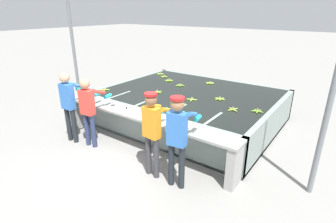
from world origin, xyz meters
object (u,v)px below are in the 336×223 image
object	(u,v)px
worker_0	(69,101)
banana_bunch_floating_7	(105,90)
banana_bunch_floating_6	(169,80)
banana_bunch_floating_8	(233,109)
banana_bunch_floating_2	(220,99)
knife_1	(127,109)
banana_bunch_floating_11	(210,83)
support_post_left	(75,58)
banana_bunch_floating_3	(157,92)
worker_1	(89,107)
worker_2	(153,127)
worker_3	(178,134)
banana_bunch_floating_4	(164,77)
banana_bunch_floating_0	(180,104)
support_post_right	(329,105)
banana_bunch_floating_1	(192,99)
banana_bunch_ledge_0	(181,128)
banana_bunch_floating_5	(257,111)
knife_0	(116,105)
banana_bunch_floating_9	(160,74)
banana_bunch_floating_10	(180,85)

from	to	relation	value
worker_0	banana_bunch_floating_7	xyz separation A→B (m)	(-0.39, 1.38, -0.13)
banana_bunch_floating_6	banana_bunch_floating_8	world-z (taller)	same
banana_bunch_floating_2	knife_1	distance (m)	2.32
banana_bunch_floating_11	knife_1	bearing A→B (deg)	-98.92
knife_1	support_post_left	distance (m)	3.19
banana_bunch_floating_3	worker_1	bearing A→B (deg)	-101.17
worker_2	banana_bunch_floating_8	bearing A→B (deg)	70.87
banana_bunch_floating_3	support_post_left	xyz separation A→B (m)	(-2.75, -0.54, 0.73)
worker_2	worker_3	size ratio (longest dim) A/B	0.98
banana_bunch_floating_4	support_post_left	world-z (taller)	support_post_left
banana_bunch_floating_0	banana_bunch_floating_2	xyz separation A→B (m)	(0.58, 0.92, -0.00)
support_post_right	banana_bunch_floating_6	bearing A→B (deg)	155.58
banana_bunch_floating_2	banana_bunch_floating_4	distance (m)	2.72
worker_3	banana_bunch_floating_1	bearing A→B (deg)	115.12
worker_3	banana_bunch_ledge_0	bearing A→B (deg)	116.45
banana_bunch_floating_8	banana_bunch_ledge_0	world-z (taller)	banana_bunch_ledge_0
worker_0	worker_3	world-z (taller)	same
banana_bunch_floating_1	knife_1	xyz separation A→B (m)	(-0.84, -1.41, -0.01)
banana_bunch_floating_5	banana_bunch_floating_4	bearing A→B (deg)	159.54
banana_bunch_floating_1	banana_bunch_floating_11	size ratio (longest dim) A/B	0.98
banana_bunch_floating_7	support_post_right	xyz separation A→B (m)	(5.33, -0.16, 0.73)
worker_0	banana_bunch_floating_2	bearing A→B (deg)	44.75
worker_2	banana_bunch_floating_3	world-z (taller)	worker_2
worker_2	banana_bunch_floating_5	xyz separation A→B (m)	(1.16, 2.20, -0.12)
worker_3	banana_bunch_floating_6	world-z (taller)	worker_3
worker_3	banana_bunch_floating_4	size ratio (longest dim) A/B	5.96
worker_0	knife_0	world-z (taller)	worker_0
banana_bunch_floating_1	banana_bunch_ledge_0	world-z (taller)	banana_bunch_ledge_0
banana_bunch_floating_9	worker_2	bearing A→B (deg)	-53.99
banana_bunch_floating_1	knife_0	size ratio (longest dim) A/B	0.94
banana_bunch_floating_7	banana_bunch_floating_8	bearing A→B (deg)	10.35
banana_bunch_floating_0	banana_bunch_floating_6	world-z (taller)	same
banana_bunch_floating_10	banana_bunch_floating_4	bearing A→B (deg)	150.41
banana_bunch_floating_7	banana_bunch_floating_10	size ratio (longest dim) A/B	0.88
banana_bunch_ledge_0	support_post_right	bearing A→B (deg)	17.85
knife_1	worker_0	bearing A→B (deg)	-150.49
banana_bunch_floating_5	banana_bunch_floating_6	distance (m)	3.28
worker_1	banana_bunch_floating_2	xyz separation A→B (m)	(2.01, 2.43, -0.07)
banana_bunch_floating_5	worker_2	bearing A→B (deg)	-117.87
banana_bunch_floating_2	banana_bunch_floating_8	bearing A→B (deg)	-42.07
banana_bunch_floating_2	banana_bunch_floating_4	xyz separation A→B (m)	(-2.52, 1.03, 0.00)
banana_bunch_floating_1	banana_bunch_floating_5	world-z (taller)	same
worker_3	banana_bunch_floating_7	xyz separation A→B (m)	(-3.36, 1.35, -0.14)
banana_bunch_floating_6	banana_bunch_ledge_0	distance (m)	3.56
banana_bunch_floating_7	banana_bunch_ledge_0	world-z (taller)	banana_bunch_ledge_0
banana_bunch_floating_1	banana_bunch_floating_4	size ratio (longest dim) A/B	0.98
banana_bunch_floating_0	knife_1	bearing A→B (deg)	-130.40
worker_0	banana_bunch_floating_2	distance (m)	3.60
worker_3	banana_bunch_ledge_0	world-z (taller)	worker_3
banana_bunch_floating_8	banana_bunch_floating_9	distance (m)	3.86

